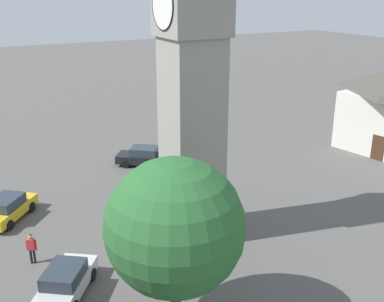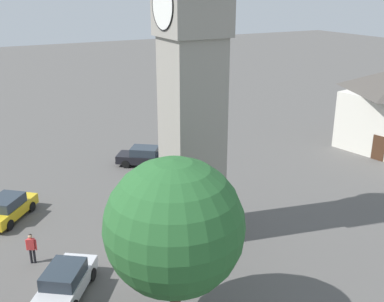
{
  "view_description": "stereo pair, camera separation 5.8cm",
  "coord_description": "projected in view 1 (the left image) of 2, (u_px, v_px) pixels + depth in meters",
  "views": [
    {
      "loc": [
        20.97,
        -11.03,
        13.61
      ],
      "look_at": [
        0.0,
        0.0,
        5.15
      ],
      "focal_mm": 43.08,
      "sensor_mm": 36.0,
      "label": 1
    },
    {
      "loc": [
        20.99,
        -10.98,
        13.61
      ],
      "look_at": [
        0.0,
        0.0,
        5.15
      ],
      "focal_mm": 43.08,
      "sensor_mm": 36.0,
      "label": 2
    }
  ],
  "objects": [
    {
      "name": "clock_tower",
      "position": [
        192.0,
        23.0,
        22.87
      ],
      "size": [
        4.22,
        4.22,
        20.44
      ],
      "color": "gray",
      "rests_on": "ground"
    },
    {
      "name": "car_silver_kerb",
      "position": [
        143.0,
        156.0,
        37.0
      ],
      "size": [
        3.81,
        4.32,
        1.53
      ],
      "color": "black",
      "rests_on": "ground"
    },
    {
      "name": "tree",
      "position": [
        175.0,
        227.0,
        17.74
      ],
      "size": [
        5.52,
        5.52,
        7.65
      ],
      "color": "brown",
      "rests_on": "ground"
    },
    {
      "name": "pedestrian",
      "position": [
        31.0,
        246.0,
        23.72
      ],
      "size": [
        0.36,
        0.51,
        1.69
      ],
      "color": "black",
      "rests_on": "ground"
    },
    {
      "name": "car_blue_kerb",
      "position": [
        66.0,
        281.0,
        21.3
      ],
      "size": [
        4.35,
        3.75,
        1.53
      ],
      "color": "silver",
      "rests_on": "ground"
    },
    {
      "name": "ground_plane",
      "position": [
        192.0,
        234.0,
        26.89
      ],
      "size": [
        200.0,
        200.0,
        0.0
      ],
      "primitive_type": "plane",
      "color": "#565451"
    },
    {
      "name": "car_red_corner",
      "position": [
        8.0,
        208.0,
        28.33
      ],
      "size": [
        4.25,
        3.94,
        1.53
      ],
      "color": "gold",
      "rests_on": "ground"
    }
  ]
}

